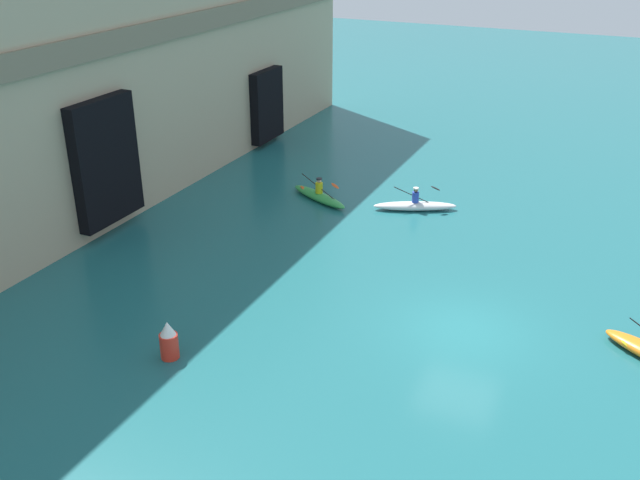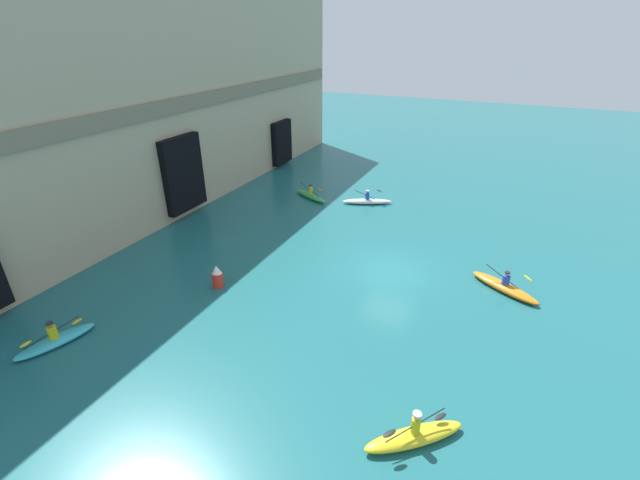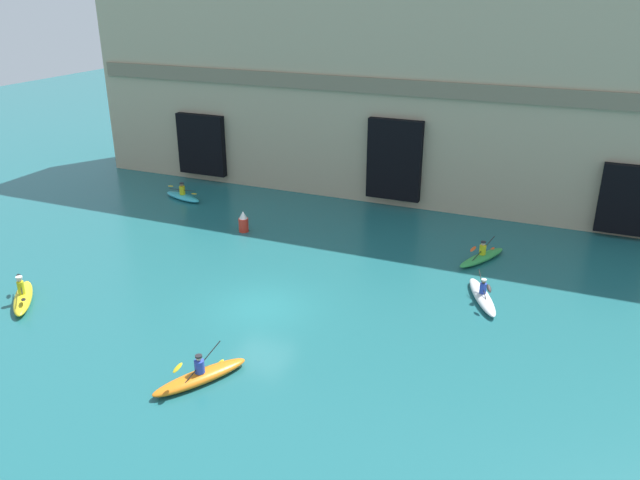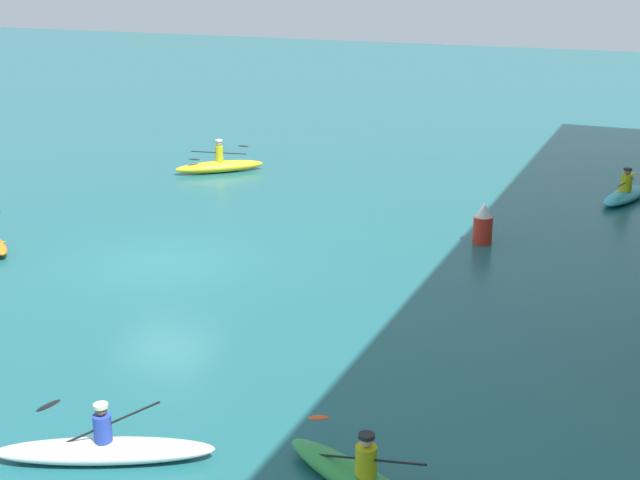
# 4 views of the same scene
# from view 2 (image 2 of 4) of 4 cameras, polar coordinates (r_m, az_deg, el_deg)

# --- Properties ---
(ground_plane) EXTENTS (120.00, 120.00, 0.00)m
(ground_plane) POSITION_cam_2_polar(r_m,az_deg,el_deg) (22.74, 9.33, -4.17)
(ground_plane) COLOR #1E6066
(cliff_bluff) EXTENTS (43.23, 6.72, 14.63)m
(cliff_bluff) POSITION_cam_2_polar(r_m,az_deg,el_deg) (30.90, -23.32, 16.77)
(cliff_bluff) COLOR tan
(cliff_bluff) RESTS_ON ground
(kayak_white) EXTENTS (2.05, 3.48, 1.11)m
(kayak_white) POSITION_cam_2_polar(r_m,az_deg,el_deg) (31.07, 6.30, 5.19)
(kayak_white) COLOR white
(kayak_white) RESTS_ON ground
(kayak_cyan) EXTENTS (3.14, 1.66, 1.09)m
(kayak_cyan) POSITION_cam_2_polar(r_m,az_deg,el_deg) (20.62, -31.82, -11.27)
(kayak_cyan) COLOR #33B2C6
(kayak_cyan) RESTS_ON ground
(kayak_green) EXTENTS (2.08, 3.33, 1.04)m
(kayak_green) POSITION_cam_2_polar(r_m,az_deg,el_deg) (31.93, -1.24, 5.97)
(kayak_green) COLOR green
(kayak_green) RESTS_ON ground
(kayak_yellow) EXTENTS (2.72, 2.94, 1.22)m
(kayak_yellow) POSITION_cam_2_polar(r_m,az_deg,el_deg) (14.75, 12.45, -24.13)
(kayak_yellow) COLOR yellow
(kayak_yellow) RESTS_ON ground
(kayak_orange) EXTENTS (2.39, 3.44, 1.18)m
(kayak_orange) POSITION_cam_2_polar(r_m,az_deg,el_deg) (22.63, 23.37, -5.73)
(kayak_orange) COLOR orange
(kayak_orange) RESTS_ON ground
(marker_buoy) EXTENTS (0.54, 0.54, 1.18)m
(marker_buoy) POSITION_cam_2_polar(r_m,az_deg,el_deg) (21.54, -13.54, -4.80)
(marker_buoy) COLOR red
(marker_buoy) RESTS_ON ground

